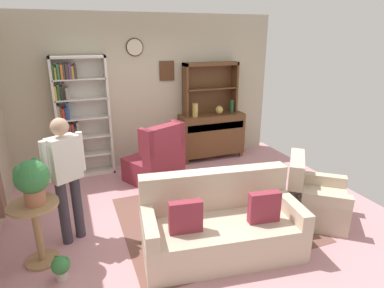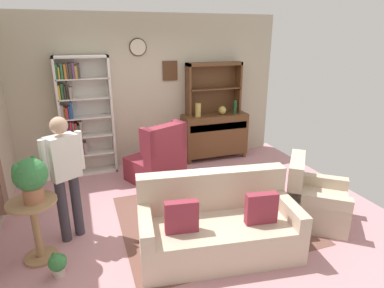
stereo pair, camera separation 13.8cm
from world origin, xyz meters
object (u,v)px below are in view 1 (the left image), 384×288
object	(u,v)px
potted_plant_small	(61,266)
potted_plant_large	(32,179)
sideboard_hutch	(210,81)
couch_floral	(220,226)
vase_tall	(195,110)
wingback_chair	(157,161)
bottle_wine	(232,107)
sideboard	(211,134)
armchair_floral	(313,200)
vase_round	(219,110)
person_reading	(66,172)
book_stack	(206,182)
bookshelf	(79,118)
plant_stand	(37,227)
coffee_table	(200,187)

from	to	relation	value
potted_plant_small	potted_plant_large	bearing A→B (deg)	114.76
sideboard_hutch	couch_floral	xyz separation A→B (m)	(-1.16, -2.91, -1.25)
vase_tall	wingback_chair	world-z (taller)	vase_tall
wingback_chair	bottle_wine	bearing A→B (deg)	20.46
sideboard	armchair_floral	distance (m)	2.68
vase_tall	potted_plant_large	xyz separation A→B (m)	(-2.70, -2.20, -0.04)
vase_round	wingback_chair	world-z (taller)	vase_round
potted_plant_small	person_reading	size ratio (longest dim) A/B	0.17
book_stack	sideboard	bearing A→B (deg)	63.37
potted_plant_small	book_stack	bearing A→B (deg)	20.14
bookshelf	vase_round	xyz separation A→B (m)	(2.64, -0.15, -0.05)
bottle_wine	vase_round	bearing A→B (deg)	175.05
sideboard	vase_round	size ratio (longest dim) A/B	7.65
couch_floral	armchair_floral	size ratio (longest dim) A/B	1.76
potted_plant_large	armchair_floral	bearing A→B (deg)	-6.15
sideboard_hutch	potted_plant_large	world-z (taller)	sideboard_hutch
armchair_floral	person_reading	distance (m)	3.22
couch_floral	armchair_floral	distance (m)	1.48
vase_tall	person_reading	bearing A→B (deg)	-141.69
vase_round	book_stack	size ratio (longest dim) A/B	0.85
sideboard	potted_plant_large	world-z (taller)	potted_plant_large
wingback_chair	potted_plant_small	xyz separation A→B (m)	(-1.56, -1.91, -0.23)
sideboard	bottle_wine	size ratio (longest dim) A/B	4.75
vase_round	couch_floral	distance (m)	3.10
bottle_wine	armchair_floral	distance (m)	2.68
person_reading	plant_stand	bearing A→B (deg)	-138.69
bookshelf	bottle_wine	world-z (taller)	bookshelf
sideboard_hutch	armchair_floral	bearing A→B (deg)	-83.53
vase_tall	wingback_chair	distance (m)	1.35
potted_plant_small	sideboard_hutch	bearing A→B (deg)	43.36
sideboard_hutch	bookshelf	bearing A→B (deg)	-179.39
bookshelf	vase_round	world-z (taller)	bookshelf
couch_floral	potted_plant_small	distance (m)	1.77
sideboard	sideboard_hutch	size ratio (longest dim) A/B	1.18
sideboard_hutch	couch_floral	world-z (taller)	sideboard_hutch
potted_plant_small	wingback_chair	bearing A→B (deg)	50.71
vase_tall	person_reading	world-z (taller)	person_reading
potted_plant_small	armchair_floral	bearing A→B (deg)	-0.02
bottle_wine	potted_plant_small	distance (m)	4.28
sideboard	sideboard_hutch	bearing A→B (deg)	90.00
plant_stand	person_reading	xyz separation A→B (m)	(0.35, 0.31, 0.46)
bottle_wine	wingback_chair	size ratio (longest dim) A/B	0.26
vase_round	couch_floral	world-z (taller)	vase_round
book_stack	potted_plant_small	bearing A→B (deg)	-159.86
sideboard	plant_stand	distance (m)	3.86
wingback_chair	book_stack	xyz separation A→B (m)	(0.39, -1.19, 0.08)
sideboard	book_stack	distance (m)	2.16
vase_tall	coffee_table	bearing A→B (deg)	-109.57
armchair_floral	coffee_table	world-z (taller)	armchair_floral
plant_stand	potted_plant_small	world-z (taller)	plant_stand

